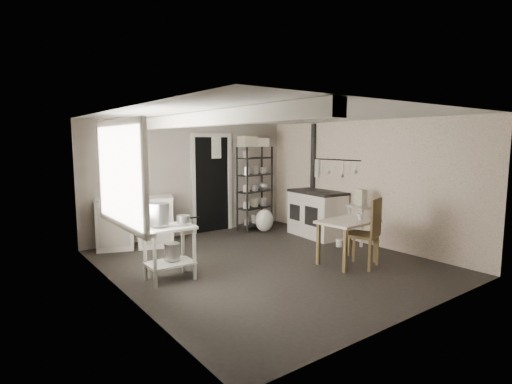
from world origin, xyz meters
TOP-DOWN VIEW (x-y plane):
  - floor at (0.00, 0.00)m, footprint 5.00×5.00m
  - ceiling at (0.00, 0.00)m, footprint 5.00×5.00m
  - wall_back at (0.00, 2.50)m, footprint 4.50×0.02m
  - wall_front at (0.00, -2.50)m, footprint 4.50×0.02m
  - wall_left at (-2.25, 0.00)m, footprint 0.02×5.00m
  - wall_right at (2.25, 0.00)m, footprint 0.02×5.00m
  - window at (-2.22, 0.20)m, footprint 0.12×1.76m
  - doorway at (0.45, 2.47)m, footprint 0.96×0.10m
  - ceiling_beam at (-1.20, 0.00)m, footprint 0.18×5.00m
  - wallpaper_panel at (2.24, 0.00)m, footprint 0.01×5.00m
  - utensil_rail at (2.19, 0.60)m, footprint 0.06×1.20m
  - prep_table at (-1.57, 0.19)m, footprint 0.68×0.50m
  - stockpot at (-1.71, 0.20)m, footprint 0.34×0.34m
  - saucepan at (-1.38, 0.11)m, footprint 0.23×0.23m
  - bucket at (-1.51, 0.23)m, footprint 0.24×0.24m
  - base_cabinets at (-1.33, 2.18)m, footprint 1.51×1.04m
  - mixing_bowl at (-1.19, 2.14)m, footprint 0.27×0.27m
  - counter_cup at (-1.73, 2.06)m, footprint 0.13×0.13m
  - shelf_rack at (1.32, 2.12)m, footprint 0.90×0.50m
  - shelf_jar at (1.06, 2.12)m, footprint 0.09×0.09m
  - storage_box_a at (1.14, 2.15)m, footprint 0.33×0.29m
  - storage_box_b at (1.49, 2.13)m, footprint 0.36×0.35m
  - stove at (1.92, 0.82)m, footprint 0.75×1.22m
  - stovepipe at (2.20, 1.24)m, footprint 0.10×0.10m
  - side_ledge at (1.95, -0.26)m, footprint 0.57×0.45m
  - oats_box at (1.89, -0.30)m, footprint 0.17×0.22m
  - work_table at (0.99, -0.78)m, footprint 0.95×0.69m
  - table_cup at (1.16, -0.88)m, footprint 0.11×0.11m
  - chair at (1.04, -1.01)m, footprint 0.57×0.58m
  - flour_sack at (1.30, 1.75)m, footprint 0.47×0.42m
  - floor_crock at (1.65, -0.02)m, footprint 0.11×0.11m

SIDE VIEW (x-z plane):
  - floor at x=0.00m, z-range 0.00..0.00m
  - floor_crock at x=1.65m, z-range 0.01..0.14m
  - flour_sack at x=1.30m, z-range 0.00..0.48m
  - work_table at x=0.99m, z-range 0.03..0.73m
  - bucket at x=-1.51m, z-range 0.27..0.50m
  - prep_table at x=-1.57m, z-range 0.02..0.78m
  - side_ledge at x=1.95m, z-range 0.04..0.82m
  - stove at x=1.92m, z-range -0.02..0.90m
  - base_cabinets at x=-1.33m, z-range 0.00..0.92m
  - chair at x=1.04m, z-range -0.05..1.02m
  - table_cup at x=1.16m, z-range 0.76..0.86m
  - saucepan at x=-1.38m, z-range 0.80..0.90m
  - stockpot at x=-1.71m, z-range 0.79..1.09m
  - shelf_rack at x=1.32m, z-range 0.05..1.85m
  - mixing_bowl at x=-1.19m, z-range 0.92..0.98m
  - counter_cup at x=-1.73m, z-range 0.92..1.01m
  - doorway at x=0.45m, z-range -0.04..2.04m
  - oats_box at x=1.89m, z-range 0.86..1.16m
  - wall_back at x=0.00m, z-range 0.00..2.30m
  - wall_front at x=0.00m, z-range 0.00..2.30m
  - wall_left at x=-2.25m, z-range 0.00..2.30m
  - wall_right at x=2.25m, z-range 0.00..2.30m
  - wallpaper_panel at x=2.24m, z-range 0.00..2.30m
  - shelf_jar at x=1.06m, z-range 1.27..1.46m
  - window at x=-2.22m, z-range 0.86..2.14m
  - utensil_rail at x=2.19m, z-range 1.33..1.77m
  - stovepipe at x=2.20m, z-range 0.93..2.25m
  - storage_box_b at x=1.49m, z-range 1.90..2.08m
  - storage_box_a at x=1.14m, z-range 1.90..2.12m
  - ceiling_beam at x=-1.20m, z-range 2.11..2.29m
  - ceiling at x=0.00m, z-range 2.30..2.30m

